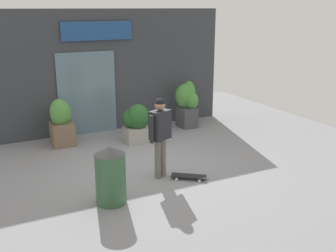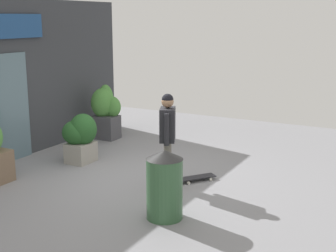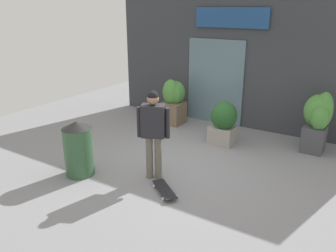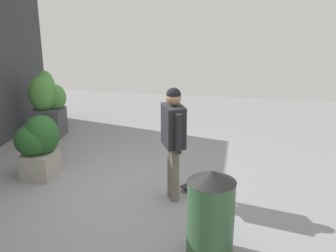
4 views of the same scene
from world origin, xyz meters
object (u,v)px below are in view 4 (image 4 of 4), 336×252
at_px(skateboard, 201,182).
at_px(planter_box_left, 47,100).
at_px(planter_box_right, 38,143).
at_px(skateboarder, 173,133).
at_px(trash_bin, 211,213).

xyz_separation_m(skateboard, planter_box_left, (1.82, 3.35, 0.68)).
height_order(skateboard, planter_box_left, planter_box_left).
xyz_separation_m(skateboard, planter_box_right, (-0.09, 2.63, 0.51)).
bearing_deg(skateboarder, trash_bin, -88.32).
relative_size(skateboard, planter_box_left, 0.52).
height_order(skateboarder, planter_box_right, skateboarder).
height_order(skateboard, planter_box_right, planter_box_right).
bearing_deg(planter_box_left, trash_bin, -134.55).
relative_size(skateboarder, skateboard, 2.37).
bearing_deg(trash_bin, skateboard, 9.00).
relative_size(skateboarder, planter_box_left, 1.25).
distance_m(skateboard, planter_box_right, 2.68).
bearing_deg(planter_box_left, planter_box_right, -159.42).
relative_size(skateboarder, trash_bin, 1.57).
relative_size(skateboarder, planter_box_right, 1.63).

